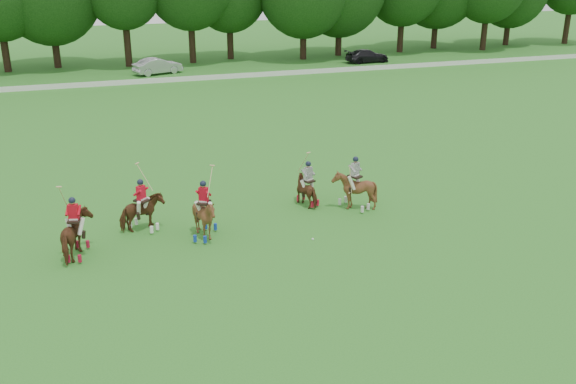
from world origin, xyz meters
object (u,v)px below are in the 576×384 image
object	(u,v)px
polo_stripe_b	(354,190)
polo_red_b	(143,212)
polo_red_a	(76,235)
polo_stripe_a	(308,190)
polo_red_c	(205,217)
car_right	(367,56)
car_mid	(158,66)
polo_ball	(313,239)

from	to	relation	value
polo_stripe_b	polo_red_b	bearing A→B (deg)	176.68
polo_red_a	polo_stripe_a	bearing A→B (deg)	12.62
polo_stripe_a	polo_red_a	bearing A→B (deg)	-167.38
polo_red_b	polo_red_c	bearing A→B (deg)	-33.58
polo_red_b	polo_red_a	bearing A→B (deg)	-147.22
polo_red_b	polo_stripe_b	bearing A→B (deg)	-3.32
polo_red_c	polo_stripe_b	size ratio (longest dim) A/B	1.21
polo_red_c	polo_stripe_a	distance (m)	5.64
polo_red_c	polo_stripe_b	xyz separation A→B (m)	(7.06, 0.99, 0.01)
polo_red_b	car_right	bearing A→B (deg)	53.41
polo_red_b	polo_stripe_a	world-z (taller)	polo_red_b
polo_red_a	polo_red_b	bearing A→B (deg)	32.78
polo_stripe_a	car_mid	bearing A→B (deg)	93.07
polo_red_b	polo_stripe_a	distance (m)	7.56
car_mid	polo_red_c	xyz separation A→B (m)	(-3.27, -38.73, 0.14)
car_mid	polo_ball	bearing A→B (deg)	162.40
polo_red_c	polo_stripe_b	world-z (taller)	polo_red_c
polo_red_a	polo_red_c	xyz separation A→B (m)	(4.98, 0.19, 0.01)
car_mid	polo_stripe_a	size ratio (longest dim) A/B	1.76
polo_stripe_a	polo_ball	bearing A→B (deg)	-107.07
polo_red_b	polo_stripe_a	size ratio (longest dim) A/B	1.06
car_right	polo_stripe_a	bearing A→B (deg)	148.72
car_right	polo_red_b	distance (m)	46.33
car_mid	polo_ball	distance (m)	40.38
polo_red_c	polo_ball	bearing A→B (deg)	-21.81
car_right	polo_red_a	distance (m)	49.32
polo_red_c	car_right	bearing A→B (deg)	56.84
car_right	car_mid	bearing A→B (deg)	87.44
polo_red_c	polo_red_b	bearing A→B (deg)	146.42
car_mid	polo_red_c	size ratio (longest dim) A/B	1.55
polo_stripe_b	polo_red_c	bearing A→B (deg)	-172.02
car_mid	polo_red_b	size ratio (longest dim) A/B	1.66
car_mid	car_right	bearing A→B (deg)	-108.76
polo_red_b	polo_red_c	xyz separation A→B (m)	(2.31, -1.53, 0.10)
car_mid	polo_stripe_a	xyz separation A→B (m)	(1.97, -36.63, -0.02)
car_right	polo_red_c	world-z (taller)	polo_red_c
polo_ball	polo_stripe_a	bearing A→B (deg)	72.93
polo_stripe_a	polo_red_c	bearing A→B (deg)	-158.13
polo_red_c	polo_ball	size ratio (longest dim) A/B	33.38
car_right	polo_stripe_b	size ratio (longest dim) A/B	1.89
polo_stripe_b	polo_red_a	bearing A→B (deg)	-174.42
polo_stripe_a	polo_stripe_b	size ratio (longest dim) A/B	1.07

